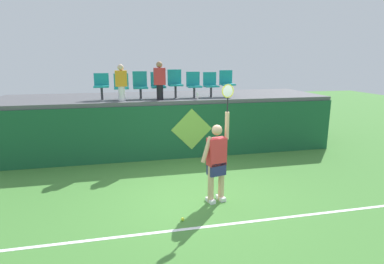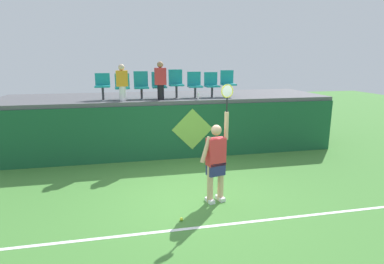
% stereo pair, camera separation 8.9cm
% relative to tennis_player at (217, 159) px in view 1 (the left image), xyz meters
% --- Properties ---
extents(ground_plane, '(40.00, 40.00, 0.00)m').
position_rel_tennis_player_xyz_m(ground_plane, '(-0.47, 0.33, -0.94)').
color(ground_plane, '#478438').
extents(court_back_wall, '(10.69, 0.20, 1.66)m').
position_rel_tennis_player_xyz_m(court_back_wall, '(-0.47, 3.18, -0.11)').
color(court_back_wall, '#195633').
rests_on(court_back_wall, ground_plane).
extents(spectator_platform, '(10.69, 2.89, 0.12)m').
position_rel_tennis_player_xyz_m(spectator_platform, '(-0.47, 4.57, 0.78)').
color(spectator_platform, '#56565B').
rests_on(spectator_platform, court_back_wall).
extents(court_baseline_stripe, '(9.62, 0.08, 0.01)m').
position_rel_tennis_player_xyz_m(court_baseline_stripe, '(-0.47, -1.01, -0.94)').
color(court_baseline_stripe, white).
rests_on(court_baseline_stripe, ground_plane).
extents(tennis_player, '(0.74, 0.34, 2.51)m').
position_rel_tennis_player_xyz_m(tennis_player, '(0.00, 0.00, 0.00)').
color(tennis_player, white).
rests_on(tennis_player, ground_plane).
extents(tennis_ball, '(0.07, 0.07, 0.07)m').
position_rel_tennis_player_xyz_m(tennis_ball, '(-0.87, -0.69, -0.91)').
color(tennis_ball, '#D1E533').
rests_on(tennis_ball, ground_plane).
extents(water_bottle, '(0.06, 0.06, 0.22)m').
position_rel_tennis_player_xyz_m(water_bottle, '(0.38, 3.32, 0.95)').
color(water_bottle, white).
rests_on(water_bottle, spectator_platform).
extents(stadium_chair_0, '(0.44, 0.42, 0.80)m').
position_rel_tennis_player_xyz_m(stadium_chair_0, '(-2.47, 3.94, 1.30)').
color(stadium_chair_0, '#38383D').
rests_on(stadium_chair_0, spectator_platform).
extents(stadium_chair_1, '(0.44, 0.42, 0.78)m').
position_rel_tennis_player_xyz_m(stadium_chair_1, '(-1.88, 3.94, 1.26)').
color(stadium_chair_1, '#38383D').
rests_on(stadium_chair_1, spectator_platform).
extents(stadium_chair_2, '(0.44, 0.42, 0.84)m').
position_rel_tennis_player_xyz_m(stadium_chair_2, '(-1.30, 3.95, 1.28)').
color(stadium_chair_2, '#38383D').
rests_on(stadium_chair_2, spectator_platform).
extents(stadium_chair_3, '(0.44, 0.42, 0.82)m').
position_rel_tennis_player_xyz_m(stadium_chair_3, '(-0.75, 3.95, 1.28)').
color(stadium_chair_3, '#38383D').
rests_on(stadium_chair_3, spectator_platform).
extents(stadium_chair_4, '(0.44, 0.42, 0.89)m').
position_rel_tennis_player_xyz_m(stadium_chair_4, '(-0.20, 3.95, 1.33)').
color(stadium_chair_4, '#38383D').
rests_on(stadium_chair_4, spectator_platform).
extents(stadium_chair_5, '(0.44, 0.42, 0.81)m').
position_rel_tennis_player_xyz_m(stadium_chair_5, '(0.40, 3.95, 1.27)').
color(stadium_chair_5, '#38383D').
rests_on(stadium_chair_5, spectator_platform).
extents(stadium_chair_6, '(0.44, 0.42, 0.80)m').
position_rel_tennis_player_xyz_m(stadium_chair_6, '(0.97, 3.95, 1.27)').
color(stadium_chair_6, '#38383D').
rests_on(stadium_chair_6, spectator_platform).
extents(stadium_chair_7, '(0.44, 0.42, 0.85)m').
position_rel_tennis_player_xyz_m(stadium_chair_7, '(1.52, 3.95, 1.31)').
color(stadium_chair_7, '#38383D').
rests_on(stadium_chair_7, spectator_platform).
extents(spectator_0, '(0.34, 0.20, 1.15)m').
position_rel_tennis_player_xyz_m(spectator_0, '(-0.75, 3.52, 1.43)').
color(spectator_0, black).
rests_on(spectator_0, spectator_platform).
extents(spectator_1, '(0.34, 0.20, 1.07)m').
position_rel_tennis_player_xyz_m(spectator_1, '(-1.88, 3.51, 1.39)').
color(spectator_1, white).
rests_on(spectator_1, spectator_platform).
extents(wall_signage_mount, '(1.27, 0.01, 1.55)m').
position_rel_tennis_player_xyz_m(wall_signage_mount, '(0.14, 3.07, -0.94)').
color(wall_signage_mount, '#195633').
rests_on(wall_signage_mount, ground_plane).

